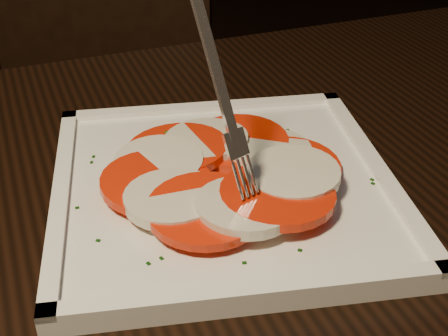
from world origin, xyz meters
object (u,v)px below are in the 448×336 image
object	(u,v)px
plate	(224,188)
fork	(212,84)
table	(216,290)
chair	(97,115)

from	to	relation	value
plate	fork	distance (m)	0.12
table	plate	bearing A→B (deg)	54.16
chair	table	bearing A→B (deg)	-64.48
fork	plate	bearing A→B (deg)	24.60
plate	chair	bearing A→B (deg)	95.04
chair	plate	xyz separation A→B (m)	(0.05, -0.62, 0.22)
fork	table	bearing A→B (deg)	-104.56
table	plate	world-z (taller)	plate
chair	plate	world-z (taller)	chair
table	chair	size ratio (longest dim) A/B	1.34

